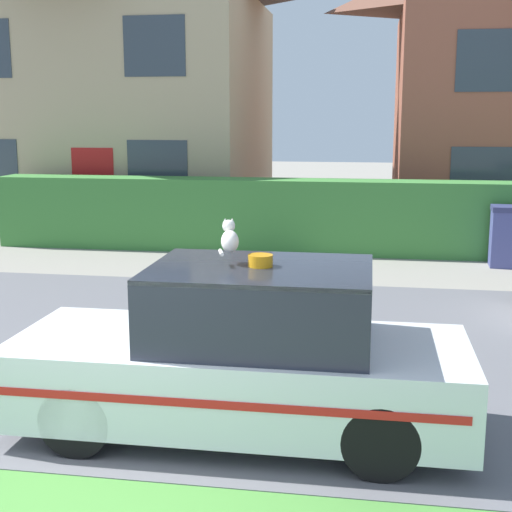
{
  "coord_description": "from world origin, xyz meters",
  "views": [
    {
      "loc": [
        2.19,
        -4.27,
        2.83
      ],
      "look_at": [
        0.74,
        4.61,
        1.05
      ],
      "focal_mm": 50.0,
      "sensor_mm": 36.0,
      "label": 1
    }
  ],
  "objects_px": {
    "police_car": "(245,356)",
    "wheelie_bin": "(507,236)",
    "house_left": "(120,74)",
    "cat": "(229,239)"
  },
  "relations": [
    {
      "from": "house_left",
      "to": "police_car",
      "type": "bearing_deg",
      "value": -66.16
    },
    {
      "from": "wheelie_bin",
      "to": "cat",
      "type": "bearing_deg",
      "value": -112.09
    },
    {
      "from": "police_car",
      "to": "cat",
      "type": "relative_size",
      "value": 11.79
    },
    {
      "from": "police_car",
      "to": "house_left",
      "type": "relative_size",
      "value": 0.52
    },
    {
      "from": "cat",
      "to": "wheelie_bin",
      "type": "height_order",
      "value": "cat"
    },
    {
      "from": "house_left",
      "to": "cat",
      "type": "bearing_deg",
      "value": -66.59
    },
    {
      "from": "police_car",
      "to": "cat",
      "type": "height_order",
      "value": "cat"
    },
    {
      "from": "police_car",
      "to": "wheelie_bin",
      "type": "height_order",
      "value": "police_car"
    },
    {
      "from": "cat",
      "to": "wheelie_bin",
      "type": "distance_m",
      "value": 8.77
    },
    {
      "from": "house_left",
      "to": "wheelie_bin",
      "type": "bearing_deg",
      "value": -28.68
    }
  ]
}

